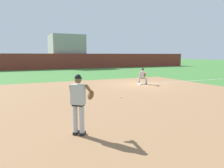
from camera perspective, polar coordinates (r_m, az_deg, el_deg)
ground_plane at (r=18.10m, az=7.50°, el=-0.10°), size 160.00×160.00×0.00m
infield_dirt_patch at (r=12.35m, az=3.14°, el=-3.67°), size 18.00×18.00×0.01m
foul_line_stripe at (r=22.42m, az=22.18°, el=0.92°), size 13.45×0.10×0.00m
first_base_bag at (r=18.10m, az=7.51°, el=0.04°), size 0.38×0.38×0.09m
baseball at (r=12.43m, az=2.23°, el=-3.43°), size 0.07×0.07×0.07m
pitcher at (r=6.64m, az=-8.56°, el=-4.36°), size 0.85×0.54×1.86m
first_baseman at (r=18.14m, az=8.06°, el=2.24°), size 0.71×1.09×1.34m
outfield_wall at (r=38.38m, az=-10.43°, el=5.88°), size 48.00×0.50×2.60m
stadium_seating_block at (r=42.00m, az=-11.79°, el=8.34°), size 5.86×5.90×6.00m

